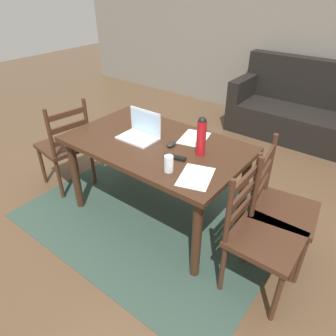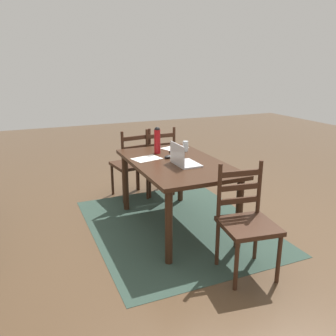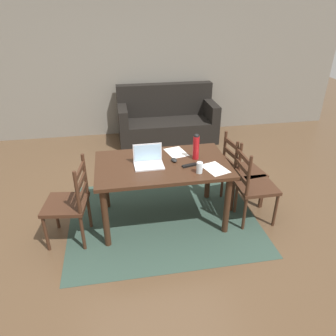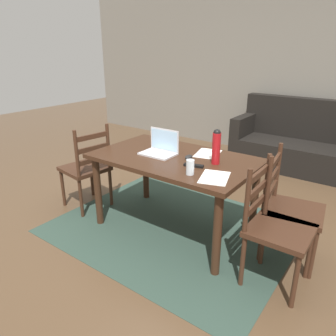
{
  "view_description": "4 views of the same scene",
  "coord_description": "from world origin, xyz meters",
  "px_view_note": "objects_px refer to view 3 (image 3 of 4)",
  "views": [
    {
      "loc": [
        1.46,
        -1.73,
        1.93
      ],
      "look_at": [
        0.15,
        -0.02,
        0.57
      ],
      "focal_mm": 33.02,
      "sensor_mm": 36.0,
      "label": 1
    },
    {
      "loc": [
        -3.25,
        1.49,
        1.76
      ],
      "look_at": [
        0.08,
        0.06,
        0.66
      ],
      "focal_mm": 37.41,
      "sensor_mm": 36.0,
      "label": 2
    },
    {
      "loc": [
        -0.49,
        -3.13,
        2.38
      ],
      "look_at": [
        0.07,
        0.0,
        0.69
      ],
      "focal_mm": 34.01,
      "sensor_mm": 36.0,
      "label": 3
    },
    {
      "loc": [
        1.6,
        -2.28,
        1.71
      ],
      "look_at": [
        -0.1,
        0.04,
        0.61
      ],
      "focal_mm": 34.08,
      "sensor_mm": 36.0,
      "label": 4
    }
  ],
  "objects_px": {
    "chair_left_near": "(69,203)",
    "drinking_glass": "(200,168)",
    "water_bottle": "(196,146)",
    "computer_mouse": "(174,160)",
    "chair_right_far": "(241,171)",
    "chair_right_near": "(253,186)",
    "laptop": "(148,160)",
    "dining_table": "(162,171)",
    "couch": "(167,121)",
    "tv_remote": "(189,165)"
  },
  "relations": [
    {
      "from": "chair_left_near",
      "to": "drinking_glass",
      "type": "distance_m",
      "value": 1.43
    },
    {
      "from": "water_bottle",
      "to": "computer_mouse",
      "type": "bearing_deg",
      "value": -173.86
    },
    {
      "from": "chair_left_near",
      "to": "chair_right_far",
      "type": "bearing_deg",
      "value": 9.89
    },
    {
      "from": "chair_right_near",
      "to": "laptop",
      "type": "relative_size",
      "value": 2.95
    },
    {
      "from": "chair_left_near",
      "to": "water_bottle",
      "type": "xyz_separation_m",
      "value": [
        1.43,
        0.24,
        0.45
      ]
    },
    {
      "from": "water_bottle",
      "to": "drinking_glass",
      "type": "height_order",
      "value": "water_bottle"
    },
    {
      "from": "dining_table",
      "to": "couch",
      "type": "relative_size",
      "value": 0.83
    },
    {
      "from": "chair_right_far",
      "to": "tv_remote",
      "type": "distance_m",
      "value": 0.86
    },
    {
      "from": "laptop",
      "to": "tv_remote",
      "type": "relative_size",
      "value": 1.9
    },
    {
      "from": "couch",
      "to": "laptop",
      "type": "xyz_separation_m",
      "value": [
        -0.64,
        -2.51,
        0.46
      ]
    },
    {
      "from": "computer_mouse",
      "to": "chair_right_far",
      "type": "bearing_deg",
      "value": 0.09
    },
    {
      "from": "dining_table",
      "to": "computer_mouse",
      "type": "distance_m",
      "value": 0.18
    },
    {
      "from": "chair_right_far",
      "to": "couch",
      "type": "bearing_deg",
      "value": 103.34
    },
    {
      "from": "chair_right_near",
      "to": "computer_mouse",
      "type": "relative_size",
      "value": 9.5
    },
    {
      "from": "dining_table",
      "to": "drinking_glass",
      "type": "relative_size",
      "value": 12.32
    },
    {
      "from": "chair_right_far",
      "to": "laptop",
      "type": "height_order",
      "value": "laptop"
    },
    {
      "from": "chair_right_far",
      "to": "chair_right_near",
      "type": "distance_m",
      "value": 0.36
    },
    {
      "from": "couch",
      "to": "drinking_glass",
      "type": "xyz_separation_m",
      "value": [
        -0.13,
        -2.79,
        0.46
      ]
    },
    {
      "from": "laptop",
      "to": "chair_right_far",
      "type": "bearing_deg",
      "value": 8.38
    },
    {
      "from": "chair_right_far",
      "to": "water_bottle",
      "type": "relative_size",
      "value": 3.1
    },
    {
      "from": "dining_table",
      "to": "water_bottle",
      "type": "bearing_deg",
      "value": 7.92
    },
    {
      "from": "computer_mouse",
      "to": "chair_left_near",
      "type": "bearing_deg",
      "value": -178.93
    },
    {
      "from": "chair_right_near",
      "to": "drinking_glass",
      "type": "bearing_deg",
      "value": -171.48
    },
    {
      "from": "chair_right_near",
      "to": "chair_left_near",
      "type": "bearing_deg",
      "value": -179.85
    },
    {
      "from": "chair_right_far",
      "to": "couch",
      "type": "height_order",
      "value": "couch"
    },
    {
      "from": "chair_right_far",
      "to": "computer_mouse",
      "type": "bearing_deg",
      "value": -170.67
    },
    {
      "from": "laptop",
      "to": "computer_mouse",
      "type": "xyz_separation_m",
      "value": [
        0.3,
        0.03,
        -0.04
      ]
    },
    {
      "from": "dining_table",
      "to": "water_bottle",
      "type": "xyz_separation_m",
      "value": [
        0.4,
        0.06,
        0.26
      ]
    },
    {
      "from": "chair_left_near",
      "to": "water_bottle",
      "type": "relative_size",
      "value": 3.1
    },
    {
      "from": "couch",
      "to": "laptop",
      "type": "distance_m",
      "value": 2.63
    },
    {
      "from": "dining_table",
      "to": "drinking_glass",
      "type": "distance_m",
      "value": 0.48
    },
    {
      "from": "chair_left_near",
      "to": "drinking_glass",
      "type": "xyz_separation_m",
      "value": [
        1.39,
        -0.1,
        0.35
      ]
    },
    {
      "from": "couch",
      "to": "chair_left_near",
      "type": "bearing_deg",
      "value": -119.4
    },
    {
      "from": "laptop",
      "to": "water_bottle",
      "type": "height_order",
      "value": "water_bottle"
    },
    {
      "from": "couch",
      "to": "water_bottle",
      "type": "distance_m",
      "value": 2.52
    },
    {
      "from": "chair_left_near",
      "to": "tv_remote",
      "type": "relative_size",
      "value": 5.59
    },
    {
      "from": "laptop",
      "to": "computer_mouse",
      "type": "bearing_deg",
      "value": 5.48
    },
    {
      "from": "chair_right_far",
      "to": "water_bottle",
      "type": "height_order",
      "value": "water_bottle"
    },
    {
      "from": "couch",
      "to": "chair_right_far",
      "type": "bearing_deg",
      "value": -76.66
    },
    {
      "from": "drinking_glass",
      "to": "computer_mouse",
      "type": "bearing_deg",
      "value": 124.35
    },
    {
      "from": "couch",
      "to": "drinking_glass",
      "type": "relative_size",
      "value": 14.87
    },
    {
      "from": "chair_left_near",
      "to": "water_bottle",
      "type": "bearing_deg",
      "value": 9.57
    },
    {
      "from": "chair_right_near",
      "to": "laptop",
      "type": "xyz_separation_m",
      "value": [
        -1.19,
        0.18,
        0.35
      ]
    },
    {
      "from": "chair_right_far",
      "to": "tv_remote",
      "type": "bearing_deg",
      "value": -158.76
    },
    {
      "from": "chair_right_far",
      "to": "chair_left_near",
      "type": "height_order",
      "value": "same"
    },
    {
      "from": "dining_table",
      "to": "chair_right_near",
      "type": "relative_size",
      "value": 1.57
    },
    {
      "from": "dining_table",
      "to": "laptop",
      "type": "bearing_deg",
      "value": -179.73
    },
    {
      "from": "chair_left_near",
      "to": "laptop",
      "type": "bearing_deg",
      "value": 11.91
    },
    {
      "from": "chair_left_near",
      "to": "tv_remote",
      "type": "height_order",
      "value": "chair_left_near"
    },
    {
      "from": "chair_right_near",
      "to": "couch",
      "type": "height_order",
      "value": "couch"
    }
  ]
}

